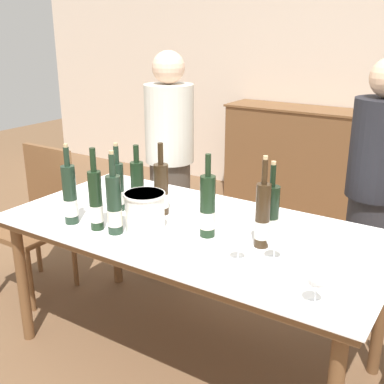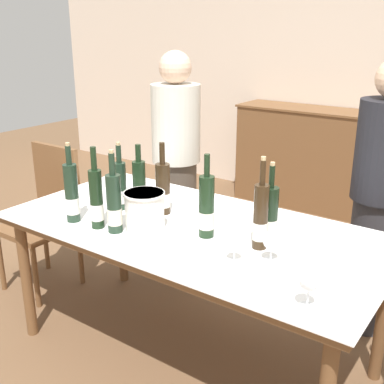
{
  "view_description": "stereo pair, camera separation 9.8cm",
  "coord_description": "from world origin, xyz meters",
  "px_view_note": "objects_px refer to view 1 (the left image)",
  "views": [
    {
      "loc": [
        1.2,
        -1.85,
        1.7
      ],
      "look_at": [
        0.0,
        0.0,
        0.94
      ],
      "focal_mm": 45.0,
      "sensor_mm": 36.0,
      "label": 1
    },
    {
      "loc": [
        1.28,
        -1.8,
        1.7
      ],
      "look_at": [
        0.0,
        0.0,
        0.94
      ],
      "focal_mm": 45.0,
      "sensor_mm": 36.0,
      "label": 2
    }
  ],
  "objects_px": {
    "ice_bucket": "(145,211)",
    "wine_bottle_0": "(96,201)",
    "wine_bottle_1": "(70,196)",
    "wine_bottle_3": "(114,206)",
    "person_guest_left": "(374,200)",
    "wine_bottle_4": "(208,208)",
    "wine_bottle_7": "(137,188)",
    "sideboard_cabinet": "(294,156)",
    "wine_bottle_2": "(262,217)",
    "wine_bottle_6": "(161,190)",
    "wine_bottle_8": "(271,215)",
    "wine_glass_1": "(275,240)",
    "wine_glass_2": "(317,280)",
    "wine_bottle_5": "(118,188)",
    "chair_left_end": "(40,212)",
    "person_host": "(170,167)",
    "dining_table": "(192,238)",
    "wine_glass_0": "(239,241)"
  },
  "relations": [
    {
      "from": "ice_bucket",
      "to": "wine_bottle_0",
      "type": "xyz_separation_m",
      "value": [
        -0.21,
        -0.11,
        0.04
      ]
    },
    {
      "from": "wine_bottle_0",
      "to": "wine_bottle_1",
      "type": "height_order",
      "value": "same"
    },
    {
      "from": "wine_bottle_3",
      "to": "person_guest_left",
      "type": "height_order",
      "value": "person_guest_left"
    },
    {
      "from": "wine_bottle_4",
      "to": "wine_bottle_7",
      "type": "height_order",
      "value": "wine_bottle_4"
    },
    {
      "from": "sideboard_cabinet",
      "to": "wine_bottle_3",
      "type": "distance_m",
      "value": 2.87
    },
    {
      "from": "wine_bottle_2",
      "to": "wine_bottle_6",
      "type": "height_order",
      "value": "wine_bottle_2"
    },
    {
      "from": "wine_bottle_8",
      "to": "person_guest_left",
      "type": "xyz_separation_m",
      "value": [
        0.29,
        0.77,
        -0.1
      ]
    },
    {
      "from": "wine_bottle_3",
      "to": "wine_bottle_8",
      "type": "distance_m",
      "value": 0.73
    },
    {
      "from": "wine_bottle_0",
      "to": "wine_bottle_1",
      "type": "bearing_deg",
      "value": -175.45
    },
    {
      "from": "wine_bottle_0",
      "to": "wine_glass_1",
      "type": "relative_size",
      "value": 3.11
    },
    {
      "from": "wine_bottle_3",
      "to": "wine_glass_2",
      "type": "relative_size",
      "value": 2.9
    },
    {
      "from": "wine_bottle_6",
      "to": "wine_bottle_7",
      "type": "distance_m",
      "value": 0.13
    },
    {
      "from": "wine_bottle_6",
      "to": "person_guest_left",
      "type": "distance_m",
      "value": 1.2
    },
    {
      "from": "wine_bottle_6",
      "to": "wine_bottle_4",
      "type": "bearing_deg",
      "value": -18.02
    },
    {
      "from": "wine_bottle_5",
      "to": "wine_bottle_7",
      "type": "relative_size",
      "value": 1.01
    },
    {
      "from": "wine_bottle_1",
      "to": "wine_glass_2",
      "type": "height_order",
      "value": "wine_bottle_1"
    },
    {
      "from": "wine_bottle_0",
      "to": "wine_glass_1",
      "type": "height_order",
      "value": "wine_bottle_0"
    },
    {
      "from": "wine_glass_1",
      "to": "chair_left_end",
      "type": "xyz_separation_m",
      "value": [
        -1.75,
        0.2,
        -0.31
      ]
    },
    {
      "from": "wine_bottle_8",
      "to": "wine_bottle_6",
      "type": "bearing_deg",
      "value": -179.46
    },
    {
      "from": "wine_bottle_1",
      "to": "wine_bottle_5",
      "type": "height_order",
      "value": "wine_bottle_1"
    },
    {
      "from": "person_guest_left",
      "to": "wine_bottle_6",
      "type": "bearing_deg",
      "value": -139.54
    },
    {
      "from": "sideboard_cabinet",
      "to": "wine_bottle_1",
      "type": "relative_size",
      "value": 3.34
    },
    {
      "from": "wine_bottle_1",
      "to": "wine_glass_1",
      "type": "relative_size",
      "value": 3.11
    },
    {
      "from": "person_host",
      "to": "sideboard_cabinet",
      "type": "bearing_deg",
      "value": 83.54
    },
    {
      "from": "dining_table",
      "to": "wine_bottle_7",
      "type": "height_order",
      "value": "wine_bottle_7"
    },
    {
      "from": "wine_bottle_1",
      "to": "chair_left_end",
      "type": "bearing_deg",
      "value": 152.04
    },
    {
      "from": "wine_bottle_7",
      "to": "wine_glass_2",
      "type": "xyz_separation_m",
      "value": [
        1.1,
        -0.36,
        -0.03
      ]
    },
    {
      "from": "wine_bottle_3",
      "to": "wine_bottle_6",
      "type": "relative_size",
      "value": 1.06
    },
    {
      "from": "wine_glass_0",
      "to": "person_host",
      "type": "xyz_separation_m",
      "value": [
        -1.03,
        0.95,
        -0.07
      ]
    },
    {
      "from": "ice_bucket",
      "to": "person_guest_left",
      "type": "distance_m",
      "value": 1.31
    },
    {
      "from": "wine_bottle_7",
      "to": "person_guest_left",
      "type": "distance_m",
      "value": 1.32
    },
    {
      "from": "ice_bucket",
      "to": "wine_bottle_7",
      "type": "relative_size",
      "value": 0.55
    },
    {
      "from": "wine_bottle_3",
      "to": "person_guest_left",
      "type": "xyz_separation_m",
      "value": [
        0.95,
        1.1,
        -0.12
      ]
    },
    {
      "from": "wine_bottle_7",
      "to": "wine_bottle_4",
      "type": "bearing_deg",
      "value": -7.56
    },
    {
      "from": "wine_bottle_0",
      "to": "wine_bottle_2",
      "type": "height_order",
      "value": "wine_bottle_2"
    },
    {
      "from": "ice_bucket",
      "to": "wine_bottle_7",
      "type": "height_order",
      "value": "wine_bottle_7"
    },
    {
      "from": "wine_bottle_5",
      "to": "wine_bottle_7",
      "type": "bearing_deg",
      "value": 14.81
    },
    {
      "from": "wine_bottle_8",
      "to": "person_host",
      "type": "xyz_separation_m",
      "value": [
        -1.05,
        0.68,
        -0.1
      ]
    },
    {
      "from": "ice_bucket",
      "to": "wine_bottle_0",
      "type": "relative_size",
      "value": 0.49
    },
    {
      "from": "sideboard_cabinet",
      "to": "wine_glass_1",
      "type": "bearing_deg",
      "value": -70.57
    },
    {
      "from": "wine_bottle_2",
      "to": "wine_bottle_8",
      "type": "distance_m",
      "value": 0.09
    },
    {
      "from": "chair_left_end",
      "to": "dining_table",
      "type": "bearing_deg",
      "value": -4.18
    },
    {
      "from": "ice_bucket",
      "to": "person_host",
      "type": "bearing_deg",
      "value": 118.8
    },
    {
      "from": "wine_bottle_6",
      "to": "wine_glass_1",
      "type": "height_order",
      "value": "wine_bottle_6"
    },
    {
      "from": "wine_bottle_8",
      "to": "wine_bottle_0",
      "type": "bearing_deg",
      "value": -155.77
    },
    {
      "from": "wine_bottle_7",
      "to": "chair_left_end",
      "type": "distance_m",
      "value": 0.98
    },
    {
      "from": "wine_bottle_4",
      "to": "wine_bottle_8",
      "type": "bearing_deg",
      "value": 24.39
    },
    {
      "from": "dining_table",
      "to": "wine_bottle_2",
      "type": "xyz_separation_m",
      "value": [
        0.39,
        -0.02,
        0.21
      ]
    },
    {
      "from": "wine_bottle_4",
      "to": "dining_table",
      "type": "bearing_deg",
      "value": 155.28
    },
    {
      "from": "wine_bottle_0",
      "to": "person_host",
      "type": "relative_size",
      "value": 0.26
    }
  ]
}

